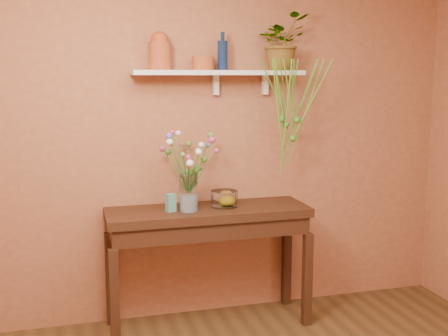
{
  "coord_description": "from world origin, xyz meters",
  "views": [
    {
      "loc": [
        -1.05,
        -2.22,
        1.9
      ],
      "look_at": [
        0.0,
        1.55,
        1.25
      ],
      "focal_mm": 44.85,
      "sensor_mm": 36.0,
      "label": 1
    }
  ],
  "objects_px": {
    "sideboard": "(208,225)",
    "spider_plant": "(281,42)",
    "blue_bottle": "(223,55)",
    "bouquet": "(191,154)",
    "terracotta_jug": "(160,52)",
    "glass_bowl": "(224,199)",
    "glass_vase": "(189,196)"
  },
  "relations": [
    {
      "from": "spider_plant",
      "to": "glass_vase",
      "type": "bearing_deg",
      "value": -167.37
    },
    {
      "from": "spider_plant",
      "to": "blue_bottle",
      "type": "bearing_deg",
      "value": 179.66
    },
    {
      "from": "bouquet",
      "to": "glass_bowl",
      "type": "distance_m",
      "value": 0.45
    },
    {
      "from": "sideboard",
      "to": "blue_bottle",
      "type": "distance_m",
      "value": 1.28
    },
    {
      "from": "spider_plant",
      "to": "glass_vase",
      "type": "distance_m",
      "value": 1.36
    },
    {
      "from": "sideboard",
      "to": "glass_bowl",
      "type": "bearing_deg",
      "value": 7.13
    },
    {
      "from": "blue_bottle",
      "to": "glass_bowl",
      "type": "relative_size",
      "value": 1.37
    },
    {
      "from": "blue_bottle",
      "to": "spider_plant",
      "type": "xyz_separation_m",
      "value": [
        0.46,
        -0.0,
        0.1
      ]
    },
    {
      "from": "bouquet",
      "to": "blue_bottle",
      "type": "bearing_deg",
      "value": 29.38
    },
    {
      "from": "blue_bottle",
      "to": "bouquet",
      "type": "bearing_deg",
      "value": -150.62
    },
    {
      "from": "terracotta_jug",
      "to": "glass_vase",
      "type": "xyz_separation_m",
      "value": [
        0.16,
        -0.19,
        -1.03
      ]
    },
    {
      "from": "sideboard",
      "to": "spider_plant",
      "type": "height_order",
      "value": "spider_plant"
    },
    {
      "from": "terracotta_jug",
      "to": "bouquet",
      "type": "height_order",
      "value": "terracotta_jug"
    },
    {
      "from": "blue_bottle",
      "to": "bouquet",
      "type": "height_order",
      "value": "blue_bottle"
    },
    {
      "from": "blue_bottle",
      "to": "glass_vase",
      "type": "relative_size",
      "value": 1.02
    },
    {
      "from": "spider_plant",
      "to": "glass_vase",
      "type": "height_order",
      "value": "spider_plant"
    },
    {
      "from": "bouquet",
      "to": "sideboard",
      "type": "bearing_deg",
      "value": 16.41
    },
    {
      "from": "glass_vase",
      "to": "glass_bowl",
      "type": "distance_m",
      "value": 0.3
    },
    {
      "from": "spider_plant",
      "to": "glass_bowl",
      "type": "xyz_separation_m",
      "value": [
        -0.48,
        -0.1,
        -1.17
      ]
    },
    {
      "from": "glass_bowl",
      "to": "bouquet",
      "type": "bearing_deg",
      "value": -168.06
    },
    {
      "from": "sideboard",
      "to": "bouquet",
      "type": "height_order",
      "value": "bouquet"
    },
    {
      "from": "glass_bowl",
      "to": "spider_plant",
      "type": "bearing_deg",
      "value": 11.7
    },
    {
      "from": "spider_plant",
      "to": "bouquet",
      "type": "distance_m",
      "value": 1.11
    },
    {
      "from": "sideboard",
      "to": "spider_plant",
      "type": "relative_size",
      "value": 3.57
    },
    {
      "from": "terracotta_jug",
      "to": "blue_bottle",
      "type": "xyz_separation_m",
      "value": [
        0.47,
        -0.01,
        -0.02
      ]
    },
    {
      "from": "spider_plant",
      "to": "bouquet",
      "type": "bearing_deg",
      "value": -168.21
    },
    {
      "from": "spider_plant",
      "to": "terracotta_jug",
      "type": "bearing_deg",
      "value": 178.99
    },
    {
      "from": "glass_vase",
      "to": "glass_bowl",
      "type": "relative_size",
      "value": 1.35
    },
    {
      "from": "terracotta_jug",
      "to": "bouquet",
      "type": "relative_size",
      "value": 0.6
    },
    {
      "from": "terracotta_jug",
      "to": "glass_vase",
      "type": "distance_m",
      "value": 1.06
    },
    {
      "from": "blue_bottle",
      "to": "terracotta_jug",
      "type": "bearing_deg",
      "value": 178.32
    },
    {
      "from": "glass_vase",
      "to": "glass_bowl",
      "type": "height_order",
      "value": "glass_vase"
    }
  ]
}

